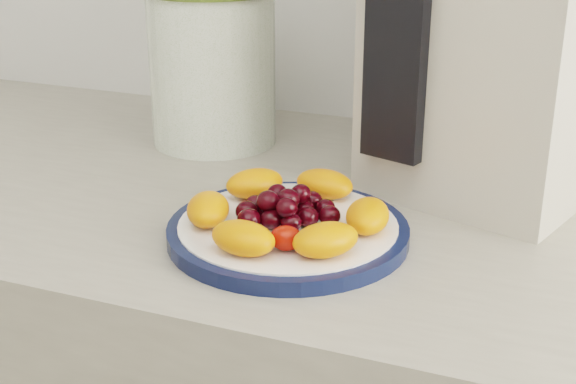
% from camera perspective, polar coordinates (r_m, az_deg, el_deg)
% --- Properties ---
extents(plate_rim, '(0.24, 0.24, 0.01)m').
position_cam_1_polar(plate_rim, '(0.79, 0.00, -2.86)').
color(plate_rim, '#0F193B').
rests_on(plate_rim, counter).
extents(plate_face, '(0.22, 0.22, 0.02)m').
position_cam_1_polar(plate_face, '(0.79, 0.00, -2.80)').
color(plate_face, white).
rests_on(plate_face, counter).
extents(canister, '(0.17, 0.17, 0.20)m').
position_cam_1_polar(canister, '(1.06, -5.38, 8.68)').
color(canister, '#456818').
rests_on(canister, counter).
extents(appliance_body, '(0.30, 0.36, 0.39)m').
position_cam_1_polar(appliance_body, '(0.94, 16.08, 12.22)').
color(appliance_body, beige).
rests_on(appliance_body, counter).
extents(appliance_panel, '(0.07, 0.04, 0.29)m').
position_cam_1_polar(appliance_panel, '(0.82, 7.87, 11.98)').
color(appliance_panel, black).
rests_on(appliance_panel, appliance_body).
extents(fruit_plate, '(0.21, 0.20, 0.04)m').
position_cam_1_polar(fruit_plate, '(0.78, -0.07, -1.35)').
color(fruit_plate, orange).
rests_on(fruit_plate, plate_face).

